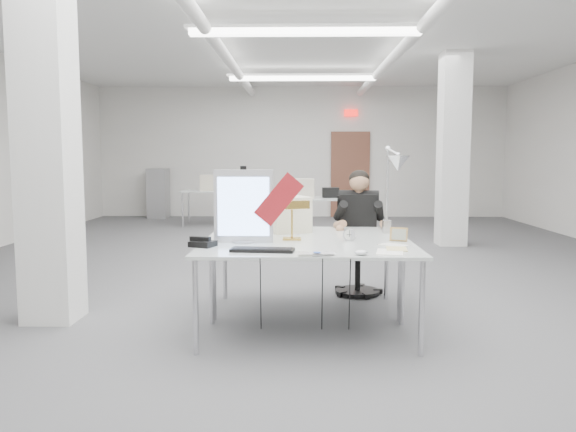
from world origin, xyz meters
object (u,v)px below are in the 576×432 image
(office_chair, at_px, (358,247))
(desk_phone, at_px, (203,244))
(laptop, at_px, (317,255))
(monitor, at_px, (244,206))
(bankers_lamp, at_px, (292,220))
(desk_main, at_px, (308,249))
(beige_monitor, at_px, (288,214))
(seated_person, at_px, (359,212))
(architect_lamp, at_px, (391,192))

(office_chair, bearing_deg, desk_phone, -125.48)
(laptop, height_order, desk_phone, desk_phone)
(laptop, bearing_deg, monitor, 125.32)
(office_chair, xyz_separation_m, bankers_lamp, (-0.70, -1.08, 0.40))
(desk_main, bearing_deg, desk_phone, 178.25)
(monitor, height_order, beige_monitor, monitor)
(desk_main, distance_m, laptop, 0.41)
(seated_person, bearing_deg, bankers_lamp, -115.73)
(seated_person, relative_size, beige_monitor, 2.77)
(desk_phone, bearing_deg, bankers_lamp, 50.27)
(laptop, bearing_deg, seated_person, 67.74)
(architect_lamp, bearing_deg, office_chair, 119.66)
(bankers_lamp, relative_size, architect_lamp, 0.42)
(desk_main, bearing_deg, monitor, 155.35)
(seated_person, bearing_deg, laptop, -96.79)
(laptop, bearing_deg, architect_lamp, 48.83)
(desk_main, relative_size, bankers_lamp, 5.25)
(desk_main, height_order, bankers_lamp, bankers_lamp)
(desk_main, height_order, architect_lamp, architect_lamp)
(desk_main, height_order, desk_phone, desk_phone)
(seated_person, relative_size, architect_lamp, 1.23)
(seated_person, distance_m, architect_lamp, 0.88)
(desk_phone, distance_m, architect_lamp, 1.77)
(desk_main, bearing_deg, seated_person, 68.72)
(desk_phone, bearing_deg, seated_person, 66.72)
(monitor, xyz_separation_m, laptop, (0.60, -0.66, -0.30))
(seated_person, xyz_separation_m, architect_lamp, (0.20, -0.81, 0.26))
(monitor, distance_m, bankers_lamp, 0.46)
(monitor, xyz_separation_m, beige_monitor, (0.36, 0.69, -0.14))
(bankers_lamp, bearing_deg, seated_person, 35.69)
(monitor, bearing_deg, desk_phone, -144.26)
(office_chair, xyz_separation_m, laptop, (-0.50, -1.91, 0.24))
(laptop, relative_size, beige_monitor, 0.77)
(monitor, relative_size, bankers_lamp, 1.80)
(seated_person, bearing_deg, beige_monitor, -136.95)
(laptop, bearing_deg, desk_phone, 147.37)
(bankers_lamp, bearing_deg, architect_lamp, -6.66)
(seated_person, distance_m, laptop, 1.93)
(office_chair, relative_size, desk_phone, 5.71)
(bankers_lamp, bearing_deg, desk_main, -92.85)
(bankers_lamp, height_order, beige_monitor, same)
(bankers_lamp, xyz_separation_m, architect_lamp, (0.90, 0.22, 0.24))
(laptop, relative_size, desk_phone, 1.53)
(laptop, xyz_separation_m, bankers_lamp, (-0.19, 0.83, 0.16))
(seated_person, bearing_deg, desk_main, -102.95)
(beige_monitor, bearing_deg, monitor, -141.02)
(bankers_lamp, xyz_separation_m, desk_phone, (-0.72, -0.39, -0.15))
(desk_main, relative_size, beige_monitor, 4.97)
(seated_person, relative_size, monitor, 1.62)
(desk_main, xyz_separation_m, office_chair, (0.57, 1.50, -0.22))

